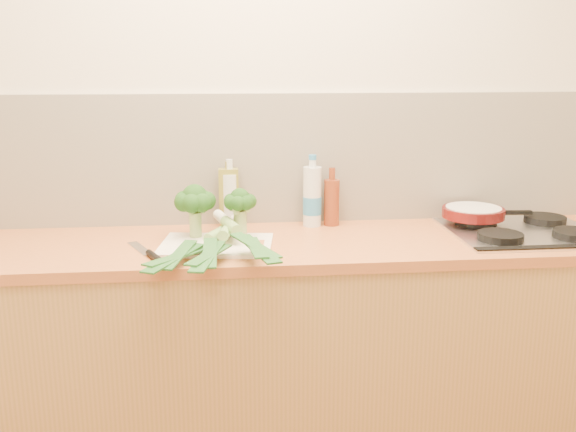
% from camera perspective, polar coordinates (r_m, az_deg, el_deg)
% --- Properties ---
extents(room_shell, '(3.50, 3.50, 3.50)m').
position_cam_1_polar(room_shell, '(2.67, -2.33, 5.05)').
color(room_shell, beige).
rests_on(room_shell, ground).
extents(counter, '(3.20, 0.62, 0.90)m').
position_cam_1_polar(counter, '(2.61, -1.76, -11.76)').
color(counter, '#AA7C46').
rests_on(counter, ground).
extents(gas_hob, '(0.58, 0.50, 0.04)m').
position_cam_1_polar(gas_hob, '(2.71, 20.25, -1.20)').
color(gas_hob, silver).
rests_on(gas_hob, counter).
extents(chopping_board, '(0.44, 0.35, 0.01)m').
position_cam_1_polar(chopping_board, '(2.38, -6.39, -2.57)').
color(chopping_board, white).
rests_on(chopping_board, counter).
extents(broccoli_left, '(0.16, 0.16, 0.20)m').
position_cam_1_polar(broccoli_left, '(2.45, -8.29, 1.30)').
color(broccoli_left, '#8CA862').
rests_on(broccoli_left, chopping_board).
extents(broccoli_right, '(0.12, 0.13, 0.19)m').
position_cam_1_polar(broccoli_right, '(2.43, -4.30, 1.11)').
color(broccoli_right, '#8CA862').
rests_on(broccoli_right, chopping_board).
extents(leek_front, '(0.34, 0.63, 0.04)m').
position_cam_1_polar(leek_front, '(2.35, -7.15, -2.07)').
color(leek_front, white).
rests_on(leek_front, chopping_board).
extents(leek_mid, '(0.20, 0.68, 0.04)m').
position_cam_1_polar(leek_mid, '(2.32, -5.82, -1.79)').
color(leek_mid, white).
rests_on(leek_mid, chopping_board).
extents(leek_back, '(0.22, 0.68, 0.04)m').
position_cam_1_polar(leek_back, '(2.33, -4.60, -1.28)').
color(leek_back, white).
rests_on(leek_back, chopping_board).
extents(chefs_knife, '(0.16, 0.31, 0.02)m').
position_cam_1_polar(chefs_knife, '(2.29, -12.07, -3.40)').
color(chefs_knife, silver).
rests_on(chefs_knife, counter).
extents(skillet, '(0.37, 0.25, 0.04)m').
position_cam_1_polar(skillet, '(2.75, 16.19, 0.33)').
color(skillet, '#4D0D0C').
rests_on(skillet, gas_hob).
extents(oil_tin, '(0.08, 0.05, 0.27)m').
position_cam_1_polar(oil_tin, '(2.64, -5.28, 1.67)').
color(oil_tin, olive).
rests_on(oil_tin, counter).
extents(glass_bottle, '(0.07, 0.07, 0.28)m').
position_cam_1_polar(glass_bottle, '(2.64, -5.18, 1.52)').
color(glass_bottle, silver).
rests_on(glass_bottle, counter).
extents(amber_bottle, '(0.06, 0.06, 0.24)m').
position_cam_1_polar(amber_bottle, '(2.67, 3.90, 1.31)').
color(amber_bottle, maroon).
rests_on(amber_bottle, counter).
extents(water_bottle, '(0.08, 0.08, 0.28)m').
position_cam_1_polar(water_bottle, '(2.65, 2.16, 1.60)').
color(water_bottle, silver).
rests_on(water_bottle, counter).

